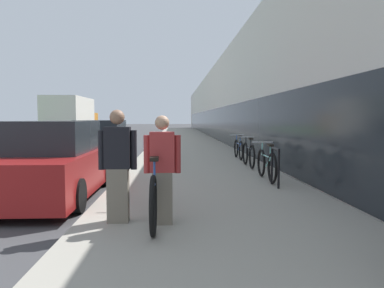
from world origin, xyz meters
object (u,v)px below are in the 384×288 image
(person_bystander, at_px, (118,166))
(cruiser_bike_nearest, at_px, (267,164))
(bike_rack_hoop, at_px, (275,163))
(cruiser_bike_farthest, at_px, (238,149))
(vintage_roadster_curbside, at_px, (101,144))
(parked_sedan_curbside, at_px, (51,163))
(person_rider, at_px, (162,170))
(cruiser_bike_middle, at_px, (248,154))
(tandem_bicycle, at_px, (157,190))
(moving_truck, at_px, (72,120))

(person_bystander, relative_size, cruiser_bike_nearest, 0.89)
(bike_rack_hoop, distance_m, cruiser_bike_farthest, 5.66)
(person_bystander, distance_m, vintage_roadster_curbside, 8.20)
(vintage_roadster_curbside, bearing_deg, cruiser_bike_nearest, -42.79)
(parked_sedan_curbside, bearing_deg, vintage_roadster_curbside, 90.72)
(person_rider, bearing_deg, cruiser_bike_middle, 68.32)
(person_rider, distance_m, cruiser_bike_middle, 6.63)
(person_bystander, relative_size, parked_sedan_curbside, 0.37)
(tandem_bicycle, height_order, cruiser_bike_nearest, tandem_bicycle)
(person_rider, xyz_separation_m, bike_rack_hoop, (2.36, 2.79, -0.25))
(cruiser_bike_nearest, distance_m, parked_sedan_curbside, 4.88)
(person_bystander, xyz_separation_m, vintage_roadster_curbside, (-1.78, 8.00, -0.23))
(bike_rack_hoop, height_order, moving_truck, moving_truck)
(vintage_roadster_curbside, bearing_deg, cruiser_bike_middle, -21.94)
(person_bystander, height_order, bike_rack_hoop, person_bystander)
(tandem_bicycle, relative_size, parked_sedan_curbside, 0.59)
(moving_truck, bearing_deg, person_rider, -71.72)
(person_bystander, bearing_deg, bike_rack_hoop, 41.76)
(moving_truck, bearing_deg, bike_rack_hoop, -62.86)
(cruiser_bike_farthest, height_order, vintage_roadster_curbside, vintage_roadster_curbside)
(cruiser_bike_nearest, bearing_deg, bike_rack_hoop, -91.72)
(bike_rack_hoop, bearing_deg, person_bystander, -138.24)
(tandem_bicycle, bearing_deg, cruiser_bike_nearest, 53.40)
(cruiser_bike_middle, relative_size, vintage_roadster_curbside, 0.39)
(cruiser_bike_middle, xyz_separation_m, parked_sedan_curbside, (-4.79, -3.65, 0.19))
(moving_truck, bearing_deg, tandem_bicycle, -71.70)
(person_bystander, height_order, cruiser_bike_nearest, person_bystander)
(cruiser_bike_middle, bearing_deg, cruiser_bike_nearest, -91.31)
(bike_rack_hoop, relative_size, moving_truck, 0.12)
(cruiser_bike_middle, height_order, parked_sedan_curbside, parked_sedan_curbside)
(person_bystander, height_order, cruiser_bike_middle, person_bystander)
(tandem_bicycle, bearing_deg, bike_rack_hoop, 45.18)
(tandem_bicycle, xyz_separation_m, bike_rack_hoop, (2.46, 2.48, 0.10))
(person_bystander, relative_size, cruiser_bike_middle, 0.91)
(cruiser_bike_nearest, bearing_deg, person_bystander, -130.44)
(cruiser_bike_middle, height_order, moving_truck, moving_truck)
(tandem_bicycle, relative_size, cruiser_bike_middle, 1.46)
(cruiser_bike_middle, bearing_deg, moving_truck, 122.45)
(tandem_bicycle, relative_size, bike_rack_hoop, 3.05)
(cruiser_bike_farthest, xyz_separation_m, parked_sedan_curbside, (-4.88, -5.94, 0.20))
(cruiser_bike_nearest, height_order, parked_sedan_curbside, parked_sedan_curbside)
(person_bystander, xyz_separation_m, cruiser_bike_farthest, (3.17, 8.33, -0.44))
(cruiser_bike_farthest, distance_m, vintage_roadster_curbside, 4.96)
(cruiser_bike_farthest, relative_size, vintage_roadster_curbside, 0.38)
(cruiser_bike_middle, bearing_deg, person_bystander, -117.04)
(cruiser_bike_farthest, relative_size, parked_sedan_curbside, 0.39)
(tandem_bicycle, distance_m, vintage_roadster_curbside, 8.13)
(parked_sedan_curbside, height_order, moving_truck, moving_truck)
(vintage_roadster_curbside, height_order, moving_truck, moving_truck)
(cruiser_bike_middle, relative_size, parked_sedan_curbside, 0.40)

